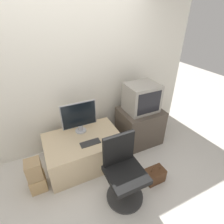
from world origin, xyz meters
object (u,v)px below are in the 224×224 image
object	(u,v)px
office_chair	(124,173)
cardboard_box_lower	(38,182)
main_monitor	(79,117)
handbag	(155,175)
keyboard	(90,143)
mouse	(104,140)
crt_tv	(142,98)

from	to	relation	value
office_chair	cardboard_box_lower	xyz separation A→B (m)	(-1.04, 0.59, -0.30)
main_monitor	handbag	world-z (taller)	main_monitor
keyboard	handbag	xyz separation A→B (m)	(0.75, -0.65, -0.39)
main_monitor	office_chair	xyz separation A→B (m)	(0.26, -0.99, -0.35)
mouse	crt_tv	size ratio (longest dim) A/B	0.13
crt_tv	cardboard_box_lower	size ratio (longest dim) A/B	2.25
main_monitor	keyboard	bearing A→B (deg)	-83.84
keyboard	crt_tv	xyz separation A→B (m)	(1.04, 0.27, 0.41)
crt_tv	handbag	bearing A→B (deg)	-107.90
office_chair	mouse	bearing A→B (deg)	91.04
keyboard	office_chair	bearing A→B (deg)	-70.83
keyboard	cardboard_box_lower	xyz separation A→B (m)	(-0.82, -0.04, -0.38)
keyboard	crt_tv	world-z (taller)	crt_tv
keyboard	cardboard_box_lower	size ratio (longest dim) A/B	1.26
mouse	office_chair	xyz separation A→B (m)	(0.01, -0.61, -0.10)
handbag	cardboard_box_lower	bearing A→B (deg)	158.88
main_monitor	handbag	xyz separation A→B (m)	(0.79, -1.00, -0.66)
keyboard	mouse	xyz separation A→B (m)	(0.21, -0.03, 0.01)
keyboard	handbag	size ratio (longest dim) A/B	0.96
mouse	handbag	size ratio (longest dim) A/B	0.22
mouse	cardboard_box_lower	bearing A→B (deg)	-179.11
handbag	office_chair	bearing A→B (deg)	178.42
mouse	handbag	xyz separation A→B (m)	(0.54, -0.62, -0.40)
office_chair	cardboard_box_lower	size ratio (longest dim) A/B	3.88
crt_tv	office_chair	world-z (taller)	crt_tv
main_monitor	handbag	distance (m)	1.44
keyboard	handbag	world-z (taller)	keyboard
crt_tv	handbag	size ratio (longest dim) A/B	1.71
cardboard_box_lower	crt_tv	bearing A→B (deg)	9.39
office_chair	cardboard_box_lower	bearing A→B (deg)	150.35
mouse	office_chair	distance (m)	0.61
office_chair	handbag	world-z (taller)	office_chair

